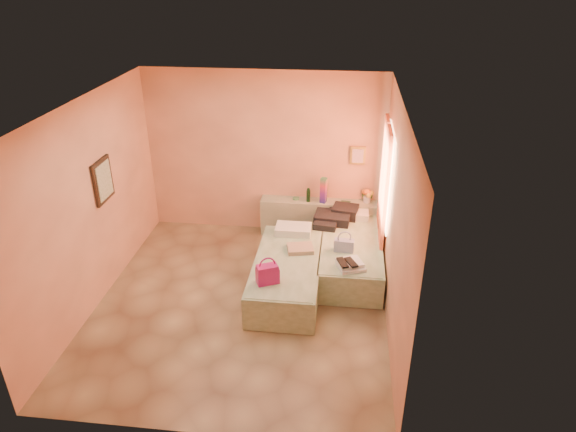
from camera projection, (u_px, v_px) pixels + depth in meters
The scene contains 16 objects.
ground at pixel (242, 302), 7.25m from camera, with size 4.50×4.50×0.00m, color tan.
room_walls at pixel (260, 170), 6.92m from camera, with size 4.02×4.51×2.81m.
headboard_ledge at pixel (320, 218), 8.86m from camera, with size 2.05×0.30×0.65m, color #A1A789.
bed_left at pixel (288, 274), 7.43m from camera, with size 0.90×2.00×0.50m, color #B6CCA4.
bed_right at pixel (350, 255), 7.91m from camera, with size 0.90×2.00×0.50m, color #B6CCA4.
water_bottle at pixel (308, 195), 8.65m from camera, with size 0.07×0.07×0.23m, color #13361B.
rainbow_box at pixel (323, 190), 8.57m from camera, with size 0.10×0.10×0.44m, color #B6166C.
small_dish at pixel (296, 199), 8.77m from camera, with size 0.11×0.11×0.03m, color #4A8757.
green_book at pixel (345, 203), 8.62m from camera, with size 0.16×0.11×0.03m, color #24442B.
flower_vase at pixel (367, 195), 8.61m from camera, with size 0.21×0.21×0.28m, color white.
magenta_handbag at pixel (268, 274), 6.74m from camera, with size 0.29×0.16×0.27m, color #B6166C.
khaki_garment at pixel (300, 249), 7.53m from camera, with size 0.37×0.30×0.06m, color tan.
clothes_pile at pixel (336, 217), 8.32m from camera, with size 0.61×0.61×0.18m, color black.
blue_handbag at pixel (344, 245), 7.49m from camera, with size 0.29×0.12×0.18m, color #3A488C.
towel_stack at pixel (351, 265), 7.09m from camera, with size 0.35×0.30×0.10m, color white.
sandal_pair at pixel (347, 263), 7.03m from camera, with size 0.19×0.26×0.03m, color black.
Camera 1 is at (1.32, -5.80, 4.37)m, focal length 32.00 mm.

